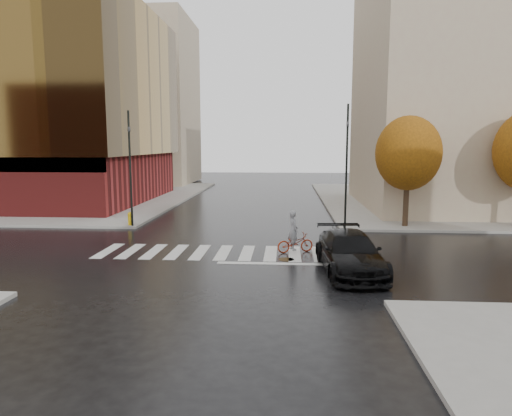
# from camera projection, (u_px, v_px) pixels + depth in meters

# --- Properties ---
(ground) EXTENTS (120.00, 120.00, 0.00)m
(ground) POSITION_uv_depth(u_px,v_px,m) (222.00, 255.00, 20.68)
(ground) COLOR black
(ground) RESTS_ON ground
(sidewalk_nw) EXTENTS (30.00, 30.00, 0.15)m
(sidewalk_nw) POSITION_uv_depth(u_px,v_px,m) (32.00, 197.00, 42.82)
(sidewalk_nw) COLOR gray
(sidewalk_nw) RESTS_ON ground
(sidewalk_ne) EXTENTS (30.00, 30.00, 0.15)m
(sidewalk_ne) POSITION_uv_depth(u_px,v_px,m) (493.00, 200.00, 40.01)
(sidewalk_ne) COLOR gray
(sidewalk_ne) RESTS_ON ground
(crosswalk) EXTENTS (12.00, 3.00, 0.01)m
(crosswalk) POSITION_uv_depth(u_px,v_px,m) (223.00, 253.00, 21.17)
(crosswalk) COLOR silver
(crosswalk) RESTS_ON ground
(building_ne_tan) EXTENTS (16.00, 16.00, 18.00)m
(building_ne_tan) POSITION_uv_depth(u_px,v_px,m) (471.00, 90.00, 35.05)
(building_ne_tan) COLOR tan
(building_ne_tan) RESTS_ON sidewalk_ne
(building_nw_far) EXTENTS (14.00, 12.00, 20.00)m
(building_nw_far) POSITION_uv_depth(u_px,v_px,m) (136.00, 102.00, 56.88)
(building_nw_far) COLOR tan
(building_nw_far) RESTS_ON sidewalk_nw
(tree_ne_a) EXTENTS (3.80, 3.80, 6.50)m
(tree_ne_a) POSITION_uv_depth(u_px,v_px,m) (408.00, 153.00, 26.70)
(tree_ne_a) COLOR black
(tree_ne_a) RESTS_ON sidewalk_ne
(sedan) EXTENTS (2.61, 5.54, 1.56)m
(sedan) POSITION_uv_depth(u_px,v_px,m) (350.00, 253.00, 17.88)
(sedan) COLOR black
(sedan) RESTS_ON ground
(cyclist) EXTENTS (1.84, 1.16, 1.98)m
(cyclist) POSITION_uv_depth(u_px,v_px,m) (294.00, 238.00, 21.15)
(cyclist) COLOR maroon
(cyclist) RESTS_ON ground
(traffic_light_nw) EXTENTS (0.19, 0.16, 6.78)m
(traffic_light_nw) POSITION_uv_depth(u_px,v_px,m) (130.00, 162.00, 26.77)
(traffic_light_nw) COLOR black
(traffic_light_nw) RESTS_ON sidewalk_nw
(traffic_light_ne) EXTENTS (0.17, 0.20, 7.09)m
(traffic_light_ne) POSITION_uv_depth(u_px,v_px,m) (347.00, 159.00, 25.90)
(traffic_light_ne) COLOR black
(traffic_light_ne) RESTS_ON sidewalk_ne
(fire_hydrant) EXTENTS (0.29, 0.29, 0.80)m
(fire_hydrant) POSITION_uv_depth(u_px,v_px,m) (130.00, 218.00, 27.45)
(fire_hydrant) COLOR #CB9F0B
(fire_hydrant) RESTS_ON sidewalk_nw
(manhole) EXTENTS (0.82, 0.82, 0.01)m
(manhole) POSITION_uv_depth(u_px,v_px,m) (286.00, 259.00, 19.92)
(manhole) COLOR #3F2E16
(manhole) RESTS_ON ground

